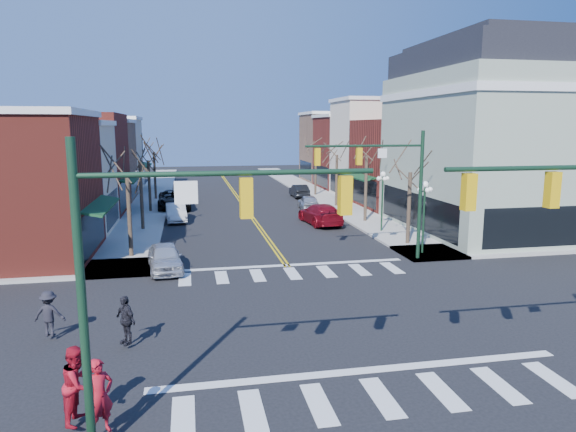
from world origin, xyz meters
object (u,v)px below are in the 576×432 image
victorian_corner (498,137)px  car_right_near (320,214)px  car_right_far (299,191)px  pedestrian_dark_b (49,314)px  pedestrian_red_a (100,397)px  lamppost_midblock (382,191)px  lamppost_corner (424,205)px  car_right_mid (309,202)px  car_left_mid (176,213)px  car_left_far (174,200)px  pedestrian_red_b (78,384)px  pedestrian_dark_a (126,320)px  car_left_near (165,257)px

victorian_corner → car_right_near: size_ratio=2.62×
car_right_far → pedestrian_dark_b: bearing=64.3°
victorian_corner → pedestrian_red_a: victorian_corner is taller
pedestrian_dark_b → lamppost_midblock: bearing=-132.7°
pedestrian_dark_b → car_right_near: bearing=-120.2°
lamppost_corner → car_right_mid: (-2.73, 17.28, -2.27)m
car_right_near → pedestrian_red_a: pedestrian_red_a is taller
lamppost_corner → car_right_far: (-1.80, 25.56, -2.28)m
car_right_mid → lamppost_corner: bearing=104.2°
pedestrian_red_a → car_left_mid: bearing=50.2°
lamppost_midblock → car_right_far: size_ratio=1.04×
car_left_far → lamppost_corner: bearing=-55.8°
pedestrian_red_b → car_right_near: bearing=-15.7°
victorian_corner → car_left_far: (-22.90, 14.22, -5.80)m
victorian_corner → pedestrian_dark_b: victorian_corner is taller
pedestrian_red_a → pedestrian_red_b: 0.89m
pedestrian_red_b → car_right_mid: bearing=-11.6°
pedestrian_red_b → pedestrian_red_a: bearing=-125.2°
lamppost_corner → lamppost_midblock: bearing=90.0°
car_left_far → pedestrian_red_a: (-0.90, -35.42, 0.23)m
lamppost_midblock → pedestrian_dark_a: (-15.50, -16.46, -1.97)m
lamppost_midblock → car_right_near: (-3.40, 3.99, -2.17)m
pedestrian_red_b → car_left_near: bearing=5.0°
pedestrian_dark_b → victorian_corner: bearing=-143.6°
car_left_mid → car_left_far: car_left_far is taller
pedestrian_red_a → pedestrian_dark_a: (0.00, 5.24, -0.09)m
car_left_mid → pedestrian_dark_b: bearing=-104.2°
pedestrian_red_a → pedestrian_dark_b: size_ratio=1.15×
pedestrian_red_b → pedestrian_dark_a: 4.64m
car_left_mid → car_right_far: 17.13m
car_left_near → pedestrian_red_b: bearing=-102.7°
victorian_corner → car_right_far: victorian_corner is taller
victorian_corner → pedestrian_red_b: 32.39m
car_right_far → car_left_far: bearing=22.5°
car_left_near → lamppost_corner: bearing=-4.6°
car_right_far → lamppost_corner: bearing=93.8°
pedestrian_dark_b → lamppost_corner: bearing=-147.0°
lamppost_corner → car_left_mid: 20.06m
car_right_far → victorian_corner: bearing=117.1°
car_right_near → pedestrian_dark_b: size_ratio=3.35×
victorian_corner → pedestrian_red_b: bearing=-139.9°
car_right_far → car_left_near: bearing=63.6°
car_left_near → pedestrian_dark_a: bearing=-102.0°
victorian_corner → pedestrian_dark_a: 29.21m
car_left_mid → pedestrian_red_a: 29.09m
car_right_near → pedestrian_red_b: 28.09m
car_right_near → pedestrian_red_a: (-12.10, -25.70, 0.29)m
pedestrian_red_a → car_left_far: bearing=51.1°
lamppost_corner → pedestrian_dark_a: bearing=-147.3°
car_left_near → pedestrian_dark_b: 9.02m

